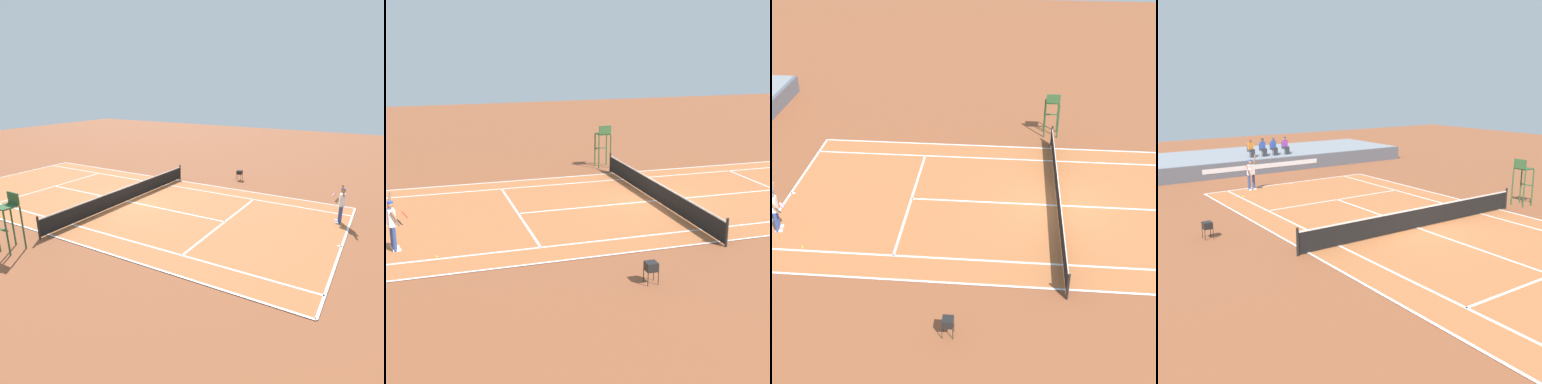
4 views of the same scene
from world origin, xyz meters
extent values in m
plane|color=brown|center=(0.00, 0.00, 0.00)|extent=(80.00, 80.00, 0.00)
cube|color=#B76638|center=(0.00, 0.00, 0.01)|extent=(10.98, 23.78, 0.02)
cube|color=white|center=(0.00, 11.89, 0.02)|extent=(10.98, 0.10, 0.01)
cube|color=white|center=(-5.49, 0.00, 0.02)|extent=(0.10, 23.78, 0.01)
cube|color=white|center=(5.49, 0.00, 0.02)|extent=(0.10, 23.78, 0.01)
cube|color=white|center=(-4.11, 0.00, 0.02)|extent=(0.10, 23.78, 0.01)
cube|color=white|center=(4.11, 0.00, 0.02)|extent=(0.10, 23.78, 0.01)
cube|color=white|center=(0.00, 6.40, 0.02)|extent=(8.22, 0.10, 0.01)
cube|color=white|center=(0.00, 0.00, 0.02)|extent=(0.10, 12.80, 0.01)
cube|color=white|center=(0.00, 11.79, 0.02)|extent=(0.10, 0.20, 0.01)
cylinder|color=black|center=(-5.94, 0.00, 0.54)|extent=(0.10, 0.10, 1.07)
cylinder|color=black|center=(5.94, 0.00, 0.54)|extent=(0.10, 0.10, 1.07)
cube|color=black|center=(0.00, 0.00, 0.48)|extent=(11.78, 0.02, 0.84)
cube|color=white|center=(0.00, 0.00, 0.90)|extent=(11.78, 0.03, 0.06)
cylinder|color=navy|center=(-2.64, 11.43, 0.46)|extent=(0.15, 0.15, 0.92)
cylinder|color=navy|center=(-2.95, 11.37, 0.46)|extent=(0.15, 0.15, 0.92)
cube|color=white|center=(-2.63, 11.37, 0.05)|extent=(0.17, 0.30, 0.10)
cube|color=white|center=(-2.94, 11.31, 0.05)|extent=(0.17, 0.30, 0.10)
cube|color=white|center=(-2.80, 11.40, 1.22)|extent=(0.44, 0.31, 0.60)
cylinder|color=#A37556|center=(-2.54, 11.42, 1.78)|extent=(0.13, 0.23, 0.61)
cylinder|color=#A37556|center=(-3.03, 11.25, 1.24)|extent=(0.15, 0.34, 0.56)
cylinder|color=black|center=(-3.05, 11.13, 1.11)|extent=(0.07, 0.19, 0.25)
torus|color=red|center=(-3.05, 10.95, 1.37)|extent=(0.34, 0.25, 0.26)
cylinder|color=silver|center=(-3.05, 10.95, 1.37)|extent=(0.30, 0.21, 0.22)
sphere|color=#D1E533|center=(-3.90, 10.02, 0.03)|extent=(0.07, 0.07, 0.07)
cylinder|color=#2D562D|center=(7.57, 0.35, 0.95)|extent=(0.07, 0.07, 1.90)
cylinder|color=#2D562D|center=(7.57, -0.35, 0.95)|extent=(0.07, 0.07, 1.90)
cylinder|color=#2D562D|center=(6.87, 0.35, 0.95)|extent=(0.07, 0.07, 1.90)
cylinder|color=#2D562D|center=(6.87, -0.35, 0.95)|extent=(0.07, 0.07, 1.90)
cube|color=#2D562D|center=(7.22, 0.00, 1.93)|extent=(0.70, 0.70, 0.06)
cube|color=#2D562D|center=(6.87, 0.00, 2.20)|extent=(0.06, 0.70, 0.48)
cube|color=#2D562D|center=(7.54, 0.00, 1.04)|extent=(0.10, 0.70, 0.04)
cube|color=black|center=(-7.97, 3.87, 0.56)|extent=(0.36, 0.36, 0.28)
cylinder|color=black|center=(-8.14, 3.70, 0.21)|extent=(0.02, 0.02, 0.42)
cylinder|color=black|center=(-7.80, 3.70, 0.21)|extent=(0.02, 0.02, 0.42)
cylinder|color=black|center=(-8.14, 4.04, 0.21)|extent=(0.02, 0.02, 0.42)
cylinder|color=black|center=(-7.80, 4.04, 0.21)|extent=(0.02, 0.02, 0.42)
ellipsoid|color=#D1E533|center=(-7.97, 3.87, 0.64)|extent=(0.30, 0.30, 0.12)
camera|label=1|loc=(14.54, 12.94, 6.56)|focal=31.68mm
camera|label=2|loc=(-22.31, 10.66, 7.35)|focal=52.24mm
camera|label=3|loc=(-20.68, 2.24, 13.11)|focal=52.26mm
camera|label=4|loc=(-13.78, -14.60, 6.12)|focal=44.58mm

